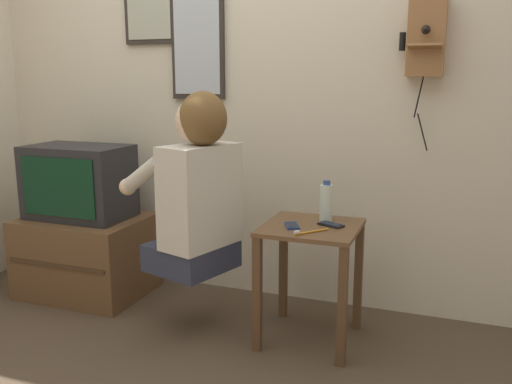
{
  "coord_description": "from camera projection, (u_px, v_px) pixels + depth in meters",
  "views": [
    {
      "loc": [
        1.16,
        -2.02,
        1.3
      ],
      "look_at": [
        0.25,
        0.43,
        0.76
      ],
      "focal_mm": 38.0,
      "sensor_mm": 36.0,
      "label": 1
    }
  ],
  "objects": [
    {
      "name": "framed_picture",
      "position": [
        150.0,
        10.0,
        3.25
      ],
      "size": [
        0.34,
        0.03,
        0.4
      ],
      "color": "#2D2823"
    },
    {
      "name": "side_table",
      "position": [
        311.0,
        253.0,
        2.68
      ],
      "size": [
        0.46,
        0.46,
        0.6
      ],
      "color": "brown",
      "rests_on": "ground_plane"
    },
    {
      "name": "wall_back",
      "position": [
        250.0,
        83.0,
        3.16
      ],
      "size": [
        6.8,
        0.05,
        2.55
      ],
      "color": "beige",
      "rests_on": "ground_plane"
    },
    {
      "name": "toothbrush",
      "position": [
        309.0,
        232.0,
        2.51
      ],
      "size": [
        0.13,
        0.15,
        0.02
      ],
      "rotation": [
        0.0,
        0.0,
        2.45
      ],
      "color": "orange",
      "rests_on": "side_table"
    },
    {
      "name": "cell_phone_held",
      "position": [
        292.0,
        226.0,
        2.62
      ],
      "size": [
        0.11,
        0.14,
        0.01
      ],
      "rotation": [
        0.0,
        0.0,
        0.43
      ],
      "color": "navy",
      "rests_on": "side_table"
    },
    {
      "name": "wall_phone_antique",
      "position": [
        426.0,
        36.0,
        2.7
      ],
      "size": [
        0.22,
        0.19,
        0.81
      ],
      "color": "olive"
    },
    {
      "name": "cell_phone_spare",
      "position": [
        331.0,
        225.0,
        2.64
      ],
      "size": [
        0.14,
        0.1,
        0.01
      ],
      "rotation": [
        0.0,
        0.0,
        1.17
      ],
      "color": "black",
      "rests_on": "side_table"
    },
    {
      "name": "person",
      "position": [
        197.0,
        187.0,
        2.7
      ],
      "size": [
        0.6,
        0.54,
        0.91
      ],
      "rotation": [
        0.0,
        0.0,
        1.27
      ],
      "color": "#2D3347",
      "rests_on": "ground_plane"
    },
    {
      "name": "television",
      "position": [
        79.0,
        182.0,
        3.24
      ],
      "size": [
        0.6,
        0.38,
        0.44
      ],
      "color": "#232326",
      "rests_on": "tv_stand"
    },
    {
      "name": "wall_mirror",
      "position": [
        198.0,
        47.0,
        3.19
      ],
      "size": [
        0.33,
        0.04,
        0.61
      ],
      "color": "#2D2823"
    },
    {
      "name": "water_bottle",
      "position": [
        326.0,
        202.0,
        2.71
      ],
      "size": [
        0.06,
        0.06,
        0.21
      ],
      "color": "silver",
      "rests_on": "side_table"
    },
    {
      "name": "ground_plane",
      "position": [
        174.0,
        365.0,
        2.51
      ],
      "size": [
        14.0,
        14.0,
        0.0
      ],
      "primitive_type": "plane",
      "color": "#4C3D2D"
    },
    {
      "name": "tv_stand",
      "position": [
        87.0,
        255.0,
        3.33
      ],
      "size": [
        0.73,
        0.56,
        0.48
      ],
      "color": "brown",
      "rests_on": "ground_plane"
    }
  ]
}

